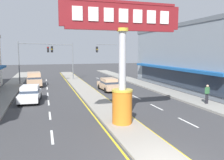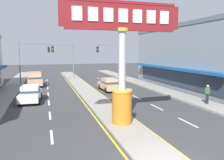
{
  "view_description": "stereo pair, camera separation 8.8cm",
  "coord_description": "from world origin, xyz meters",
  "px_view_note": "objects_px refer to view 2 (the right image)",
  "views": [
    {
      "loc": [
        -4.72,
        -7.68,
        4.73
      ],
      "look_at": [
        0.19,
        8.44,
        2.6
      ],
      "focal_mm": 35.89,
      "sensor_mm": 36.0,
      "label": 1
    },
    {
      "loc": [
        -4.63,
        -7.7,
        4.73
      ],
      "look_at": [
        0.19,
        8.44,
        2.6
      ],
      "focal_mm": 35.89,
      "sensor_mm": 36.0,
      "label": 2
    }
  ],
  "objects_px": {
    "district_sign": "(122,62)",
    "storefront_right": "(198,57)",
    "sedan_near_right_lane": "(109,84)",
    "pedestrian_near_kerb": "(207,93)",
    "sedan_far_right_lane": "(30,93)",
    "traffic_light_right_side": "(114,55)",
    "traffic_light_left_side": "(32,55)",
    "suv_near_left_lane": "(35,79)",
    "traffic_light_median_far": "(64,55)"
  },
  "relations": [
    {
      "from": "traffic_light_right_side",
      "to": "district_sign",
      "type": "bearing_deg",
      "value": -106.03
    },
    {
      "from": "traffic_light_median_far",
      "to": "traffic_light_left_side",
      "type": "bearing_deg",
      "value": -143.26
    },
    {
      "from": "sedan_far_right_lane",
      "to": "pedestrian_near_kerb",
      "type": "bearing_deg",
      "value": -22.67
    },
    {
      "from": "storefront_right",
      "to": "district_sign",
      "type": "bearing_deg",
      "value": -141.4
    },
    {
      "from": "traffic_light_left_side",
      "to": "suv_near_left_lane",
      "type": "relative_size",
      "value": 1.32
    },
    {
      "from": "traffic_light_right_side",
      "to": "suv_near_left_lane",
      "type": "bearing_deg",
      "value": -166.77
    },
    {
      "from": "traffic_light_left_side",
      "to": "pedestrian_near_kerb",
      "type": "height_order",
      "value": "traffic_light_left_side"
    },
    {
      "from": "traffic_light_left_side",
      "to": "pedestrian_near_kerb",
      "type": "distance_m",
      "value": 24.09
    },
    {
      "from": "district_sign",
      "to": "storefront_right",
      "type": "distance_m",
      "value": 18.82
    },
    {
      "from": "pedestrian_near_kerb",
      "to": "district_sign",
      "type": "bearing_deg",
      "value": -162.56
    },
    {
      "from": "district_sign",
      "to": "storefront_right",
      "type": "xyz_separation_m",
      "value": [
        14.71,
        11.74,
        0.01
      ]
    },
    {
      "from": "storefront_right",
      "to": "sedan_far_right_lane",
      "type": "height_order",
      "value": "storefront_right"
    },
    {
      "from": "sedan_near_right_lane",
      "to": "pedestrian_near_kerb",
      "type": "bearing_deg",
      "value": -58.3
    },
    {
      "from": "storefront_right",
      "to": "pedestrian_near_kerb",
      "type": "height_order",
      "value": "storefront_right"
    },
    {
      "from": "storefront_right",
      "to": "sedan_far_right_lane",
      "type": "xyz_separation_m",
      "value": [
        -20.78,
        -2.69,
        -3.3
      ]
    },
    {
      "from": "storefront_right",
      "to": "traffic_light_median_far",
      "type": "bearing_deg",
      "value": 141.21
    },
    {
      "from": "storefront_right",
      "to": "traffic_light_left_side",
      "type": "relative_size",
      "value": 3.63
    },
    {
      "from": "traffic_light_right_side",
      "to": "suv_near_left_lane",
      "type": "distance_m",
      "value": 13.19
    },
    {
      "from": "district_sign",
      "to": "traffic_light_median_far",
      "type": "distance_m",
      "value": 24.83
    },
    {
      "from": "pedestrian_near_kerb",
      "to": "traffic_light_left_side",
      "type": "bearing_deg",
      "value": 129.71
    },
    {
      "from": "district_sign",
      "to": "traffic_light_median_far",
      "type": "height_order",
      "value": "district_sign"
    },
    {
      "from": "district_sign",
      "to": "traffic_light_right_side",
      "type": "xyz_separation_m",
      "value": [
        6.36,
        22.14,
        0.17
      ]
    },
    {
      "from": "sedan_near_right_lane",
      "to": "traffic_light_median_far",
      "type": "bearing_deg",
      "value": 109.63
    },
    {
      "from": "storefront_right",
      "to": "sedan_near_right_lane",
      "type": "relative_size",
      "value": 5.16
    },
    {
      "from": "suv_near_left_lane",
      "to": "sedan_far_right_lane",
      "type": "bearing_deg",
      "value": -89.96
    },
    {
      "from": "pedestrian_near_kerb",
      "to": "sedan_near_right_lane",
      "type": "bearing_deg",
      "value": 121.7
    },
    {
      "from": "traffic_light_left_side",
      "to": "traffic_light_right_side",
      "type": "bearing_deg",
      "value": 4.35
    },
    {
      "from": "traffic_light_left_side",
      "to": "sedan_far_right_lane",
      "type": "bearing_deg",
      "value": -88.64
    },
    {
      "from": "sedan_far_right_lane",
      "to": "pedestrian_near_kerb",
      "type": "height_order",
      "value": "pedestrian_near_kerb"
    },
    {
      "from": "traffic_light_median_far",
      "to": "sedan_near_right_lane",
      "type": "height_order",
      "value": "traffic_light_median_far"
    },
    {
      "from": "district_sign",
      "to": "storefront_right",
      "type": "height_order",
      "value": "storefront_right"
    },
    {
      "from": "storefront_right",
      "to": "pedestrian_near_kerb",
      "type": "xyz_separation_m",
      "value": [
        -5.8,
        -8.94,
        -2.95
      ]
    },
    {
      "from": "traffic_light_median_far",
      "to": "sedan_far_right_lane",
      "type": "distance_m",
      "value": 16.73
    },
    {
      "from": "pedestrian_near_kerb",
      "to": "traffic_light_right_side",
      "type": "bearing_deg",
      "value": 97.48
    },
    {
      "from": "traffic_light_left_side",
      "to": "traffic_light_median_far",
      "type": "relative_size",
      "value": 1.0
    },
    {
      "from": "traffic_light_left_side",
      "to": "storefront_right",
      "type": "bearing_deg",
      "value": -24.13
    },
    {
      "from": "sedan_far_right_lane",
      "to": "pedestrian_near_kerb",
      "type": "distance_m",
      "value": 16.23
    },
    {
      "from": "traffic_light_right_side",
      "to": "storefront_right",
      "type": "bearing_deg",
      "value": -51.27
    },
    {
      "from": "suv_near_left_lane",
      "to": "pedestrian_near_kerb",
      "type": "distance_m",
      "value": 22.23
    },
    {
      "from": "traffic_light_left_side",
      "to": "district_sign",
      "type": "bearing_deg",
      "value": -73.28
    },
    {
      "from": "district_sign",
      "to": "traffic_light_left_side",
      "type": "xyz_separation_m",
      "value": [
        -6.36,
        21.17,
        0.17
      ]
    },
    {
      "from": "sedan_near_right_lane",
      "to": "district_sign",
      "type": "bearing_deg",
      "value": -102.33
    },
    {
      "from": "storefront_right",
      "to": "traffic_light_median_far",
      "type": "relative_size",
      "value": 3.63
    },
    {
      "from": "district_sign",
      "to": "suv_near_left_lane",
      "type": "distance_m",
      "value": 20.39
    },
    {
      "from": "district_sign",
      "to": "traffic_light_left_side",
      "type": "distance_m",
      "value": 22.11
    },
    {
      "from": "sedan_far_right_lane",
      "to": "pedestrian_near_kerb",
      "type": "relative_size",
      "value": 2.61
    },
    {
      "from": "traffic_light_left_side",
      "to": "traffic_light_median_far",
      "type": "height_order",
      "value": "same"
    },
    {
      "from": "storefront_right",
      "to": "traffic_light_right_side",
      "type": "xyz_separation_m",
      "value": [
        -8.34,
        10.4,
        0.16
      ]
    },
    {
      "from": "traffic_light_left_side",
      "to": "traffic_light_right_side",
      "type": "relative_size",
      "value": 1.0
    },
    {
      "from": "traffic_light_median_far",
      "to": "suv_near_left_lane",
      "type": "relative_size",
      "value": 1.32
    }
  ]
}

